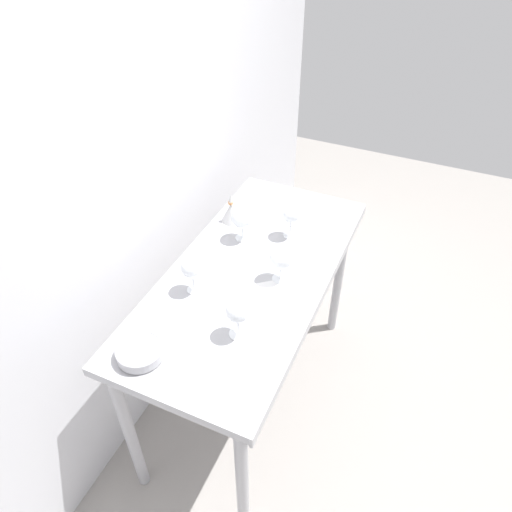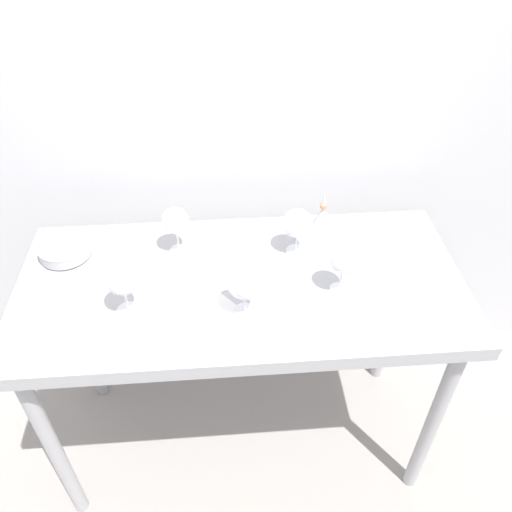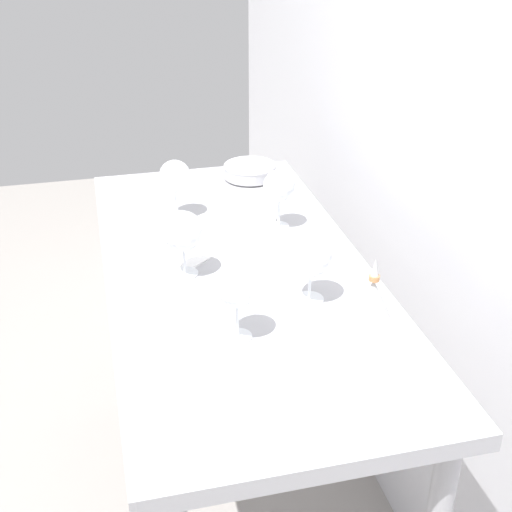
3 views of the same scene
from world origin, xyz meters
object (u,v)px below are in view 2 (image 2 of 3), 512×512
object	(u,v)px
wine_glass_near_center	(244,283)
decanter_funnel	(322,218)
wine_glass_far_right	(298,224)
wine_glass_far_left	(175,222)
tasting_sheet_lower	(186,300)
wine_glass_near_left	(122,281)
tasting_sheet_upper	(372,260)
wine_glass_near_right	(344,260)
tasting_bowl	(65,249)

from	to	relation	value
wine_glass_near_center	decanter_funnel	xyz separation A→B (m)	(0.29, 0.37, -0.07)
wine_glass_far_right	wine_glass_far_left	bearing A→B (deg)	175.06
wine_glass_near_center	tasting_sheet_lower	size ratio (longest dim) A/B	0.61
wine_glass_near_left	decanter_funnel	world-z (taller)	wine_glass_near_left
wine_glass_far_left	wine_glass_near_left	world-z (taller)	wine_glass_near_left
wine_glass_near_center	wine_glass_near_left	xyz separation A→B (m)	(-0.34, 0.03, 0.01)
wine_glass_far_right	tasting_sheet_upper	distance (m)	0.27
wine_glass_near_center	tasting_sheet_upper	xyz separation A→B (m)	(0.43, 0.19, -0.11)
wine_glass_near_center	wine_glass_far_right	xyz separation A→B (m)	(0.19, 0.26, -0.00)
wine_glass_near_left	wine_glass_near_right	bearing A→B (deg)	3.57
wine_glass_near_left	tasting_sheet_upper	size ratio (longest dim) A/B	0.71
wine_glass_far_left	tasting_sheet_lower	xyz separation A→B (m)	(0.03, -0.24, -0.12)
decanter_funnel	wine_glass_near_right	bearing A→B (deg)	-89.18
wine_glass_near_center	tasting_bowl	size ratio (longest dim) A/B	0.98
wine_glass_far_left	decanter_funnel	distance (m)	0.51
tasting_sheet_upper	tasting_bowl	xyz separation A→B (m)	(-1.00, 0.11, 0.03)
wine_glass_far_right	tasting_bowl	bearing A→B (deg)	177.10
wine_glass_far_left	tasting_bowl	world-z (taller)	wine_glass_far_left
tasting_bowl	decanter_funnel	world-z (taller)	decanter_funnel
tasting_sheet_upper	tasting_bowl	world-z (taller)	tasting_bowl
wine_glass_far_left	wine_glass_near_right	world-z (taller)	same
wine_glass_near_left	tasting_bowl	xyz separation A→B (m)	(-0.23, 0.27, -0.09)
wine_glass_far_right	wine_glass_far_left	size ratio (longest dim) A/B	0.98
wine_glass_near_center	tasting_bowl	bearing A→B (deg)	152.48
tasting_sheet_lower	wine_glass_near_right	bearing A→B (deg)	-38.05
wine_glass_near_center	wine_glass_near_right	distance (m)	0.30
wine_glass_far_left	wine_glass_near_right	bearing A→B (deg)	-24.41
wine_glass_near_right	wine_glass_far_right	bearing A→B (deg)	119.36
wine_glass_near_center	wine_glass_far_left	distance (m)	0.36
wine_glass_near_left	decanter_funnel	bearing A→B (deg)	28.47
tasting_sheet_upper	tasting_sheet_lower	distance (m)	0.62
wine_glass_far_left	decanter_funnel	bearing A→B (deg)	8.76
wine_glass_far_right	tasting_sheet_upper	bearing A→B (deg)	-15.56
wine_glass_near_right	tasting_sheet_lower	world-z (taller)	wine_glass_near_right
tasting_sheet_upper	wine_glass_near_left	bearing A→B (deg)	174.88
wine_glass_near_right	tasting_sheet_upper	world-z (taller)	wine_glass_near_right
wine_glass_far_left	tasting_sheet_lower	distance (m)	0.27
wine_glass_far_left	tasting_bowl	bearing A→B (deg)	179.25
wine_glass_near_right	decanter_funnel	world-z (taller)	wine_glass_near_right
wine_glass_far_left	wine_glass_near_right	size ratio (longest dim) A/B	1.00
wine_glass_far_right	tasting_bowl	world-z (taller)	wine_glass_far_right
wine_glass_near_left	wine_glass_far_left	bearing A→B (deg)	62.81
tasting_sheet_upper	decanter_funnel	distance (m)	0.23
wine_glass_far_left	wine_glass_far_right	bearing A→B (deg)	-4.94
tasting_sheet_upper	tasting_sheet_lower	size ratio (longest dim) A/B	0.87
tasting_sheet_upper	wine_glass_far_right	bearing A→B (deg)	147.15
wine_glass_far_right	wine_glass_far_left	xyz separation A→B (m)	(-0.39, 0.03, 0.01)
wine_glass_far_left	decanter_funnel	world-z (taller)	wine_glass_far_left
wine_glass_near_left	tasting_sheet_upper	xyz separation A→B (m)	(0.77, 0.17, -0.12)
wine_glass_far_left	wine_glass_near_left	xyz separation A→B (m)	(-0.14, -0.27, 0.00)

